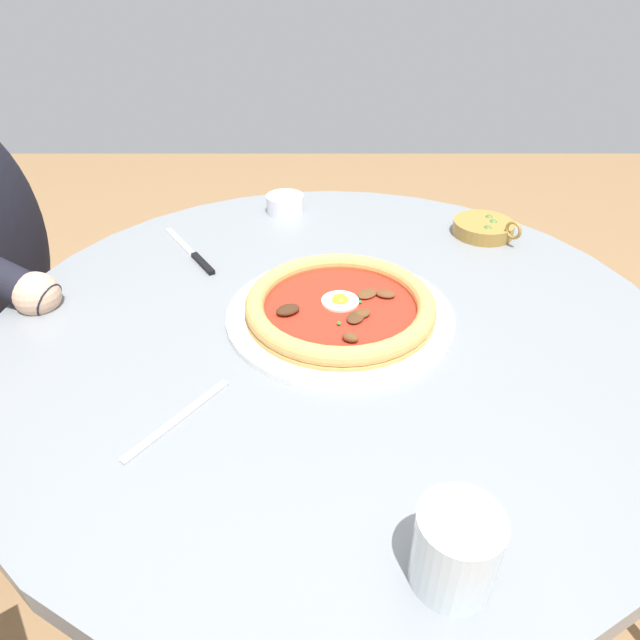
% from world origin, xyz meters
% --- Properties ---
extents(ground_plane, '(6.00, 6.00, 0.02)m').
position_xyz_m(ground_plane, '(0.00, 0.00, -0.01)').
color(ground_plane, olive).
extents(dining_table, '(1.01, 1.01, 0.72)m').
position_xyz_m(dining_table, '(0.00, 0.00, 0.58)').
color(dining_table, gray).
rests_on(dining_table, ground).
extents(pizza_on_plate, '(0.34, 0.34, 0.04)m').
position_xyz_m(pizza_on_plate, '(0.00, 0.01, 0.73)').
color(pizza_on_plate, white).
rests_on(pizza_on_plate, dining_table).
extents(water_glass, '(0.07, 0.07, 0.08)m').
position_xyz_m(water_glass, '(0.41, 0.09, 0.75)').
color(water_glass, silver).
rests_on(water_glass, dining_table).
extents(steak_knife, '(0.18, 0.12, 0.01)m').
position_xyz_m(steak_knife, '(-0.19, -0.24, 0.72)').
color(steak_knife, silver).
rests_on(steak_knife, dining_table).
extents(ramekin_capers, '(0.08, 0.08, 0.04)m').
position_xyz_m(ramekin_capers, '(-0.39, -0.09, 0.74)').
color(ramekin_capers, white).
rests_on(ramekin_capers, dining_table).
extents(olive_pan, '(0.12, 0.11, 0.05)m').
position_xyz_m(olive_pan, '(-0.28, 0.29, 0.73)').
color(olive_pan, olive).
rests_on(olive_pan, dining_table).
extents(fork_utensil, '(0.14, 0.10, 0.00)m').
position_xyz_m(fork_utensil, '(0.21, -0.19, 0.72)').
color(fork_utensil, '#BCBCC1').
rests_on(fork_utensil, dining_table).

